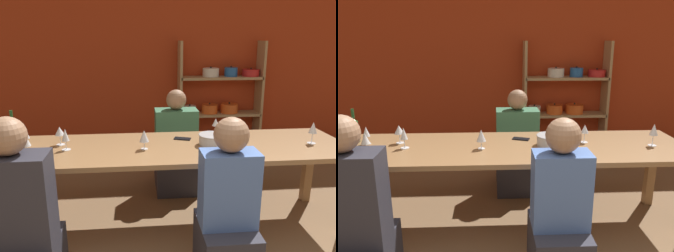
# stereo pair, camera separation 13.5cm
# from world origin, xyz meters

# --- Properties ---
(wall_back_red) EXTENTS (8.80, 0.06, 2.70)m
(wall_back_red) POSITION_xyz_m (0.00, 3.83, 1.35)
(wall_back_red) COLOR #B23819
(wall_back_red) RESTS_ON ground_plane
(shelf_unit) EXTENTS (1.22, 0.30, 1.61)m
(shelf_unit) POSITION_xyz_m (0.77, 3.63, 0.63)
(shelf_unit) COLOR tan
(shelf_unit) RESTS_ON ground_plane
(dining_table) EXTENTS (3.10, 0.85, 0.76)m
(dining_table) POSITION_xyz_m (-0.19, 1.61, 0.68)
(dining_table) COLOR olive
(dining_table) RESTS_ON ground_plane
(mixing_bowl) EXTENTS (0.24, 0.24, 0.09)m
(mixing_bowl) POSITION_xyz_m (0.18, 1.61, 0.81)
(mixing_bowl) COLOR #B7BABC
(mixing_bowl) RESTS_ON dining_table
(wine_bottle_green) EXTENTS (0.07, 0.07, 0.30)m
(wine_bottle_green) POSITION_xyz_m (-1.52, 1.79, 0.88)
(wine_bottle_green) COLOR #1E4C23
(wine_bottle_green) RESTS_ON dining_table
(wine_glass_white_a) EXTENTS (0.08, 0.08, 0.16)m
(wine_glass_white_a) POSITION_xyz_m (-0.41, 1.56, 0.87)
(wine_glass_white_a) COLOR white
(wine_glass_white_a) RESTS_ON dining_table
(wine_glass_white_b) EXTENTS (0.07, 0.07, 0.16)m
(wine_glass_white_b) POSITION_xyz_m (0.50, 1.68, 0.88)
(wine_glass_white_b) COLOR white
(wine_glass_white_b) RESTS_ON dining_table
(wine_glass_red_a) EXTENTS (0.07, 0.07, 0.19)m
(wine_glass_red_a) POSITION_xyz_m (1.05, 1.57, 0.89)
(wine_glass_red_a) COLOR white
(wine_glass_red_a) RESTS_ON dining_table
(wine_glass_red_b) EXTENTS (0.07, 0.07, 0.16)m
(wine_glass_red_b) POSITION_xyz_m (-1.33, 1.52, 0.87)
(wine_glass_red_b) COLOR white
(wine_glass_red_b) RESTS_ON dining_table
(wine_glass_empty_a) EXTENTS (0.08, 0.08, 0.16)m
(wine_glass_empty_a) POSITION_xyz_m (-1.12, 1.74, 0.88)
(wine_glass_empty_a) COLOR white
(wine_glass_empty_a) RESTS_ON dining_table
(wine_glass_white_c) EXTENTS (0.07, 0.07, 0.15)m
(wine_glass_white_c) POSITION_xyz_m (0.29, 1.96, 0.86)
(wine_glass_white_c) COLOR white
(wine_glass_white_c) RESTS_ON dining_table
(wine_glass_red_c) EXTENTS (0.07, 0.07, 0.16)m
(wine_glass_red_c) POSITION_xyz_m (0.23, 1.25, 0.87)
(wine_glass_red_c) COLOR white
(wine_glass_red_c) RESTS_ON dining_table
(wine_glass_white_d) EXTENTS (0.07, 0.07, 0.18)m
(wine_glass_white_d) POSITION_xyz_m (-1.04, 1.60, 0.88)
(wine_glass_white_d) COLOR white
(wine_glass_white_d) RESTS_ON dining_table
(wine_glass_red_d) EXTENTS (0.06, 0.06, 0.16)m
(wine_glass_red_d) POSITION_xyz_m (-1.40, 1.73, 0.87)
(wine_glass_red_d) COLOR white
(wine_glass_red_d) RESTS_ON dining_table
(wine_glass_red_e) EXTENTS (0.07, 0.07, 0.14)m
(wine_glass_red_e) POSITION_xyz_m (0.30, 1.50, 0.86)
(wine_glass_red_e) COLOR white
(wine_glass_red_e) RESTS_ON dining_table
(cell_phone) EXTENTS (0.16, 0.12, 0.01)m
(cell_phone) POSITION_xyz_m (-0.05, 1.80, 0.77)
(cell_phone) COLOR black
(cell_phone) RESTS_ON dining_table
(person_near_a) EXTENTS (0.37, 0.46, 1.19)m
(person_near_a) POSITION_xyz_m (0.12, 0.87, 0.45)
(person_near_a) COLOR #2D2D38
(person_near_a) RESTS_ON ground_plane
(person_far_a) EXTENTS (0.46, 0.57, 1.12)m
(person_far_a) POSITION_xyz_m (-0.04, 2.40, 0.40)
(person_far_a) COLOR #2D2D38
(person_far_a) RESTS_ON ground_plane
(person_near_b) EXTENTS (0.43, 0.54, 1.23)m
(person_near_b) POSITION_xyz_m (-1.19, 0.82, 0.45)
(person_near_b) COLOR #2D2D38
(person_near_b) RESTS_ON ground_plane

